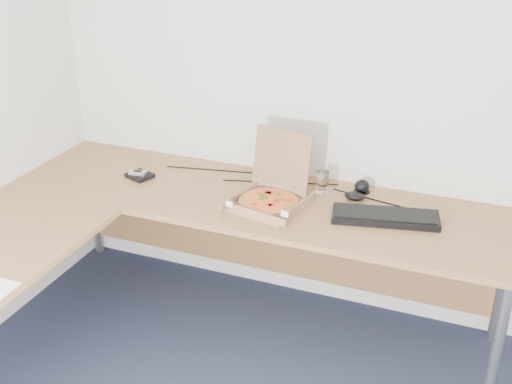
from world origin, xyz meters
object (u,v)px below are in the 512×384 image
at_px(wallet, 140,176).
at_px(desk, 155,229).
at_px(pizza_box, 270,197).
at_px(drinking_glass, 322,182).
at_px(keyboard, 385,217).

bearing_deg(wallet, desk, -32.27).
relative_size(pizza_box, drinking_glass, 3.32).
bearing_deg(wallet, pizza_box, 16.07).
xyz_separation_m(drinking_glass, wallet, (-0.94, -0.18, -0.04)).
bearing_deg(pizza_box, keyboard, 16.98).
distance_m(drinking_glass, keyboard, 0.40).
bearing_deg(pizza_box, drinking_glass, 61.89).
height_order(desk, keyboard, keyboard).
xyz_separation_m(desk, wallet, (-0.33, 0.42, 0.04)).
bearing_deg(drinking_glass, wallet, -169.01).
relative_size(pizza_box, wallet, 2.89).
xyz_separation_m(pizza_box, wallet, (-0.75, 0.05, -0.03)).
bearing_deg(desk, pizza_box, 42.02).
bearing_deg(pizza_box, desk, -125.94).
bearing_deg(keyboard, wallet, 167.92).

